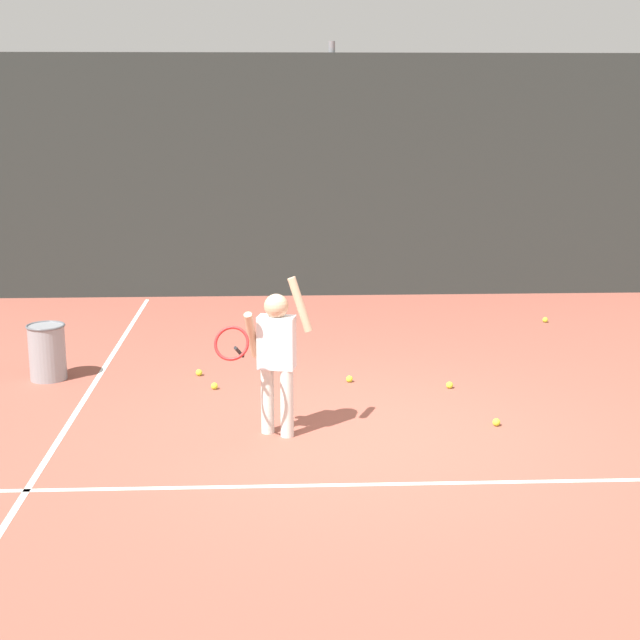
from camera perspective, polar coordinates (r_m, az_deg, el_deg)
ground_plane at (r=7.99m, az=2.95°, el=-6.98°), size 20.00×20.00×0.00m
court_line_baseline at (r=7.06m, az=3.73°, el=-9.82°), size 9.00×0.05×0.00m
court_line_sideline at (r=9.08m, az=-14.10°, el=-4.82°), size 0.05×9.00×0.00m
back_fence_windscreen at (r=13.24m, az=0.70°, el=8.58°), size 11.19×0.08×3.32m
fence_post_1 at (r=13.29m, az=0.69°, el=8.93°), size 0.09×0.09×3.47m
tennis_player at (r=7.79m, az=-2.73°, el=-1.90°), size 0.81×0.57×1.35m
ball_hopper at (r=9.82m, az=-16.09°, el=-1.82°), size 0.38×0.38×0.56m
tennis_ball_0 at (r=9.70m, az=-7.29°, el=-3.16°), size 0.07×0.07×0.07m
tennis_ball_1 at (r=9.30m, az=7.80°, el=-3.90°), size 0.07×0.07×0.07m
tennis_ball_2 at (r=12.17m, az=13.39°, el=0.01°), size 0.07×0.07×0.07m
tennis_ball_3 at (r=9.41m, az=1.78°, el=-3.56°), size 0.07×0.07×0.07m
tennis_ball_4 at (r=8.34m, az=10.56°, el=-6.06°), size 0.07×0.07×0.07m
tennis_ball_5 at (r=9.24m, az=-6.37°, el=-3.97°), size 0.07×0.07×0.07m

